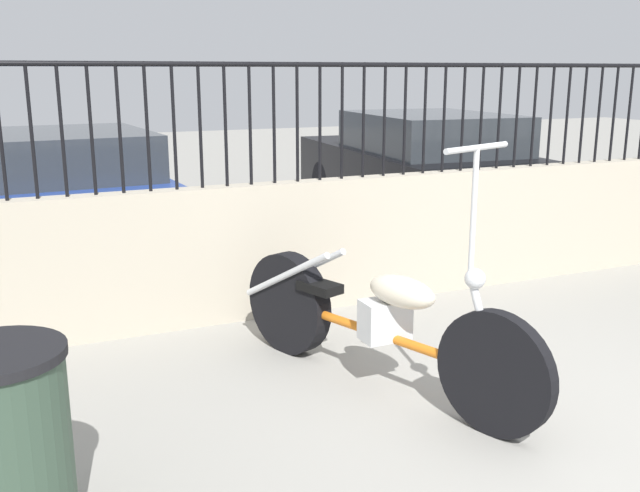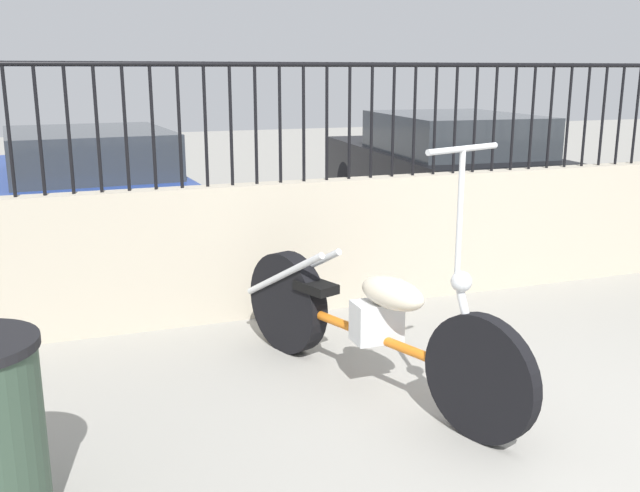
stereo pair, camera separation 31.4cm
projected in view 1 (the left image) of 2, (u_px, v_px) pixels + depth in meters
name	position (u px, v px, depth m)	size (l,w,h in m)	color
ground_plane	(616.00, 449.00, 3.61)	(40.00, 40.00, 0.00)	gray
low_wall	(372.00, 239.00, 5.85)	(8.96, 0.18, 1.04)	#B2A893
fence_railing	(374.00, 103.00, 5.59)	(8.96, 0.04, 0.89)	black
motorcycle_orange	(363.00, 318.00, 4.32)	(0.95, 2.19, 1.51)	black
trash_bin	(4.00, 447.00, 2.82)	(0.55, 0.55, 0.83)	#334738
car_blue	(67.00, 189.00, 7.52)	(2.03, 4.16, 1.26)	black
car_black	(423.00, 168.00, 8.79)	(2.09, 4.51, 1.37)	black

